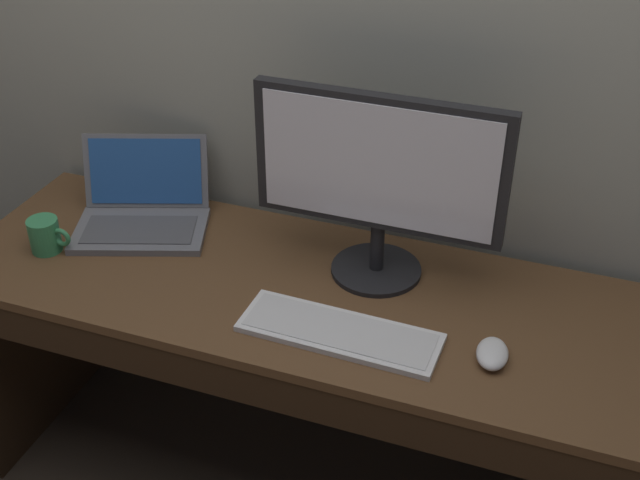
{
  "coord_description": "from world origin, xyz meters",
  "views": [
    {
      "loc": [
        0.58,
        -1.42,
        1.83
      ],
      "look_at": [
        0.07,
        0.0,
        0.84
      ],
      "focal_mm": 45.46,
      "sensor_mm": 36.0,
      "label": 1
    }
  ],
  "objects_px": {
    "laptop_space_gray": "(142,210)",
    "external_monitor": "(379,175)",
    "wired_keyboard": "(340,332)",
    "computer_mouse": "(492,354)",
    "coffee_mug": "(46,235)"
  },
  "relations": [
    {
      "from": "laptop_space_gray",
      "to": "coffee_mug",
      "type": "xyz_separation_m",
      "value": [
        -0.16,
        -0.19,
        -0.0
      ]
    },
    {
      "from": "wired_keyboard",
      "to": "coffee_mug",
      "type": "xyz_separation_m",
      "value": [
        -0.79,
        0.06,
        0.04
      ]
    },
    {
      "from": "laptop_space_gray",
      "to": "external_monitor",
      "type": "relative_size",
      "value": 0.7
    },
    {
      "from": "wired_keyboard",
      "to": "coffee_mug",
      "type": "distance_m",
      "value": 0.79
    },
    {
      "from": "external_monitor",
      "to": "laptop_space_gray",
      "type": "bearing_deg",
      "value": 179.03
    },
    {
      "from": "wired_keyboard",
      "to": "computer_mouse",
      "type": "height_order",
      "value": "computer_mouse"
    },
    {
      "from": "computer_mouse",
      "to": "wired_keyboard",
      "type": "bearing_deg",
      "value": 179.15
    },
    {
      "from": "computer_mouse",
      "to": "laptop_space_gray",
      "type": "bearing_deg",
      "value": 160.61
    },
    {
      "from": "laptop_space_gray",
      "to": "computer_mouse",
      "type": "distance_m",
      "value": 0.97
    },
    {
      "from": "laptop_space_gray",
      "to": "wired_keyboard",
      "type": "xyz_separation_m",
      "value": [
        0.63,
        -0.25,
        -0.04
      ]
    },
    {
      "from": "laptop_space_gray",
      "to": "coffee_mug",
      "type": "bearing_deg",
      "value": -131.09
    },
    {
      "from": "computer_mouse",
      "to": "external_monitor",
      "type": "bearing_deg",
      "value": 140.23
    },
    {
      "from": "computer_mouse",
      "to": "coffee_mug",
      "type": "relative_size",
      "value": 0.9
    },
    {
      "from": "wired_keyboard",
      "to": "computer_mouse",
      "type": "bearing_deg",
      "value": 5.53
    },
    {
      "from": "wired_keyboard",
      "to": "computer_mouse",
      "type": "distance_m",
      "value": 0.32
    }
  ]
}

